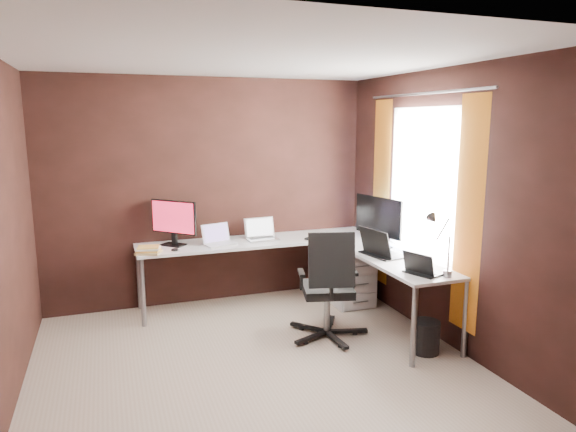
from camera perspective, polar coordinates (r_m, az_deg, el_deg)
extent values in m
cube|color=tan|center=(4.47, -3.52, -16.52)|extent=(3.60, 3.60, 0.00)
cube|color=white|center=(4.01, -3.94, 17.25)|extent=(3.60, 3.60, 0.00)
cube|color=black|center=(5.78, -8.66, 2.66)|extent=(3.60, 0.00, 2.50)
cube|color=black|center=(2.43, 8.23, -8.29)|extent=(3.60, 0.00, 2.50)
cube|color=black|center=(4.86, 17.14, 0.83)|extent=(0.00, 3.60, 2.50)
cube|color=white|center=(5.11, 14.81, 3.66)|extent=(0.00, 1.00, 1.30)
cube|color=#C26716|center=(4.54, 19.45, 0.03)|extent=(0.01, 0.35, 2.00)
cube|color=#C26716|center=(5.72, 10.30, 2.53)|extent=(0.01, 0.35, 2.00)
cylinder|color=slate|center=(5.06, 14.89, 13.03)|extent=(0.02, 1.90, 0.02)
cube|color=silver|center=(5.70, -3.24, -2.81)|extent=(2.65, 0.60, 0.03)
cube|color=silver|center=(5.11, 11.59, -4.60)|extent=(0.60, 1.65, 0.03)
cylinder|color=slate|center=(5.34, -15.84, -8.20)|extent=(0.05, 0.05, 0.70)
cylinder|color=slate|center=(5.84, -16.21, -6.62)|extent=(0.05, 0.05, 0.70)
cylinder|color=slate|center=(4.46, 13.81, -11.89)|extent=(0.05, 0.05, 0.70)
cylinder|color=slate|center=(4.76, 19.14, -10.76)|extent=(0.05, 0.05, 0.70)
cylinder|color=slate|center=(6.49, 7.10, -4.55)|extent=(0.05, 0.05, 0.70)
cube|color=silver|center=(5.84, 6.89, -6.77)|extent=(0.42, 0.50, 0.60)
cube|color=black|center=(5.58, -12.59, -3.13)|extent=(0.28, 0.28, 0.01)
cube|color=black|center=(5.58, -12.50, -2.46)|extent=(0.06, 0.06, 0.11)
cube|color=black|center=(5.53, -12.59, -0.11)|extent=(0.41, 0.41, 0.35)
cube|color=red|center=(5.52, -12.68, -0.13)|extent=(0.38, 0.37, 0.32)
cube|color=black|center=(5.46, 10.07, -3.32)|extent=(0.21, 0.28, 0.01)
cube|color=black|center=(5.43, 9.94, -2.70)|extent=(0.05, 0.06, 0.11)
cube|color=black|center=(5.38, 10.02, -0.03)|extent=(0.18, 0.64, 0.40)
cube|color=#1140AF|center=(5.39, 10.14, -0.01)|extent=(0.16, 0.60, 0.37)
cube|color=silver|center=(5.52, -7.61, -3.09)|extent=(0.37, 0.30, 0.02)
cube|color=silver|center=(5.57, -8.05, -1.86)|extent=(0.32, 0.15, 0.20)
cube|color=#7D63AB|center=(5.56, -8.02, -1.87)|extent=(0.28, 0.13, 0.17)
cube|color=silver|center=(5.72, -2.90, -2.54)|extent=(0.36, 0.26, 0.02)
cube|color=silver|center=(5.78, -3.22, -1.25)|extent=(0.35, 0.08, 0.21)
cube|color=white|center=(5.77, -3.20, -1.26)|extent=(0.30, 0.07, 0.18)
cube|color=black|center=(5.13, 10.56, -4.22)|extent=(0.37, 0.47, 0.02)
cube|color=black|center=(5.03, 9.64, -2.88)|extent=(0.15, 0.43, 0.26)
cube|color=#172038|center=(5.03, 9.69, -2.87)|extent=(0.13, 0.38, 0.22)
cube|color=black|center=(4.61, 14.78, -6.11)|extent=(0.30, 0.35, 0.02)
cube|color=black|center=(4.52, 14.27, -5.11)|extent=(0.16, 0.30, 0.18)
cube|color=#BF5571|center=(4.52, 14.31, -5.09)|extent=(0.13, 0.26, 0.16)
cube|color=tan|center=(5.30, -15.23, -3.92)|extent=(0.28, 0.26, 0.02)
cube|color=#ECB748|center=(5.29, -15.25, -3.69)|extent=(0.25, 0.23, 0.02)
cube|color=silver|center=(5.29, -15.26, -3.50)|extent=(0.26, 0.23, 0.02)
cube|color=#ECB748|center=(5.28, -15.26, -3.34)|extent=(0.23, 0.19, 0.01)
ellipsoid|color=black|center=(5.32, -12.46, -3.68)|extent=(0.09, 0.06, 0.03)
ellipsoid|color=black|center=(5.67, 2.22, -2.54)|extent=(0.09, 0.06, 0.03)
cylinder|color=slate|center=(4.57, 17.30, -6.12)|extent=(0.07, 0.07, 0.06)
cylinder|color=slate|center=(4.52, 17.42, -3.98)|extent=(0.02, 0.02, 0.30)
cylinder|color=slate|center=(4.47, 16.82, -1.42)|extent=(0.02, 0.16, 0.22)
cone|color=slate|center=(4.48, 15.83, -0.37)|extent=(0.09, 0.12, 0.12)
cylinder|color=slate|center=(4.97, 4.35, -10.50)|extent=(0.06, 0.06, 0.38)
cube|color=black|center=(4.90, 4.38, -8.12)|extent=(0.56, 0.56, 0.08)
cube|color=black|center=(4.59, 4.88, -4.90)|extent=(0.43, 0.22, 0.50)
cylinder|color=black|center=(4.83, 15.03, -12.83)|extent=(0.31, 0.31, 0.29)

